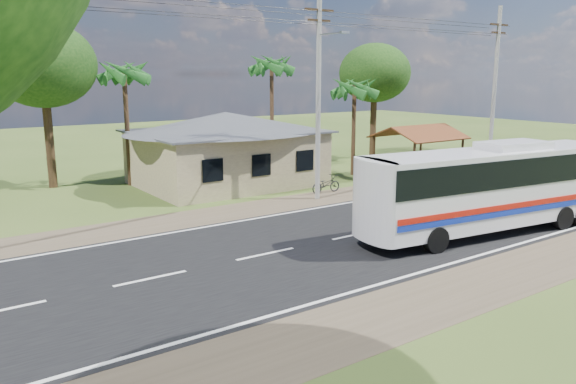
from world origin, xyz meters
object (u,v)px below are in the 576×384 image
motorcycle (326,184)px  person (485,169)px  waiting_shed (419,134)px  coach_bus (494,182)px

motorcycle → person: person is taller
waiting_shed → person: waiting_shed is taller
waiting_shed → coach_bus: 13.88m
coach_bus → person: coach_bus is taller
motorcycle → person: 10.57m
motorcycle → coach_bus: bearing=-174.9°
waiting_shed → person: size_ratio=3.15×
motorcycle → person: bearing=-106.7°
waiting_shed → person: (1.40, -4.29, -1.90)m
coach_bus → motorcycle: (-0.73, 10.33, -1.69)m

